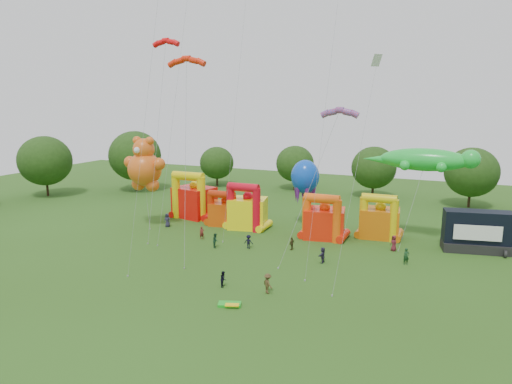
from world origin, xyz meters
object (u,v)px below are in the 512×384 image
at_px(spectator_0, 167,220).
at_px(stage_trailer, 477,232).
at_px(bouncy_castle_2, 247,211).
at_px(octopus_kite, 305,195).
at_px(gecko_kite, 418,182).
at_px(bouncy_castle_0, 193,200).
at_px(spectator_4, 292,244).
at_px(teddy_bear_kite, 145,168).

bearing_deg(spectator_0, stage_trailer, 4.05).
xyz_separation_m(bouncy_castle_2, octopus_kite, (7.36, 3.48, 2.26)).
relative_size(gecko_kite, octopus_kite, 1.45).
bearing_deg(stage_trailer, gecko_kite, 175.91).
height_order(stage_trailer, gecko_kite, gecko_kite).
distance_m(bouncy_castle_0, spectator_4, 21.60).
bearing_deg(bouncy_castle_2, spectator_4, -36.45).
relative_size(bouncy_castle_2, spectator_4, 4.21).
height_order(octopus_kite, spectator_4, octopus_kite).
distance_m(bouncy_castle_0, spectator_0, 6.73).
distance_m(stage_trailer, teddy_bear_kite, 43.86).
xyz_separation_m(bouncy_castle_0, spectator_0, (-0.45, -6.47, -1.78)).
bearing_deg(octopus_kite, spectator_4, -80.47).
bearing_deg(spectator_4, stage_trailer, 130.97).
relative_size(gecko_kite, spectator_0, 7.12).
height_order(gecko_kite, spectator_4, gecko_kite).
bearing_deg(gecko_kite, teddy_bear_kite, -168.29).
bearing_deg(bouncy_castle_2, spectator_0, -159.99).
bearing_deg(spectator_4, teddy_bear_kite, -75.55).
xyz_separation_m(stage_trailer, gecko_kite, (-7.06, 0.50, 5.47)).
bearing_deg(spectator_4, gecko_kite, 142.36).
height_order(bouncy_castle_2, gecko_kite, gecko_kite).
bearing_deg(spectator_4, bouncy_castle_0, -97.03).
relative_size(octopus_kite, spectator_4, 6.08).
distance_m(teddy_bear_kite, octopus_kite, 22.80).
bearing_deg(bouncy_castle_2, bouncy_castle_0, 166.23).
bearing_deg(spectator_0, octopus_kite, 18.18).
xyz_separation_m(bouncy_castle_2, spectator_0, (-10.81, -3.94, -1.56)).
bearing_deg(spectator_0, bouncy_castle_2, 15.99).
relative_size(gecko_kite, spectator_4, 8.80).
distance_m(bouncy_castle_2, octopus_kite, 8.45).
relative_size(stage_trailer, teddy_bear_kite, 0.62).
height_order(bouncy_castle_0, spectator_0, bouncy_castle_0).
relative_size(stage_trailer, gecko_kite, 0.58).
distance_m(bouncy_castle_2, teddy_bear_kite, 15.55).
bearing_deg(bouncy_castle_2, gecko_kite, 5.82).
bearing_deg(gecko_kite, spectator_4, -146.04).
height_order(bouncy_castle_2, stage_trailer, bouncy_castle_2).
bearing_deg(bouncy_castle_2, stage_trailer, 3.46).
xyz_separation_m(stage_trailer, spectator_4, (-20.39, -8.48, -1.60)).
height_order(teddy_bear_kite, spectator_4, teddy_bear_kite).
xyz_separation_m(octopus_kite, spectator_0, (-18.17, -7.42, -3.82)).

